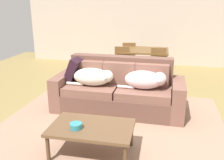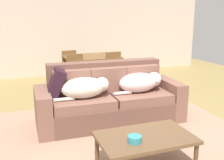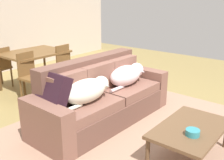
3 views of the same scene
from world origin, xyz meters
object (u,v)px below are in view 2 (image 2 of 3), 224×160
dog_on_left_cushion (85,88)px  coffee_table (145,139)px  dining_chair_near_left (77,73)px  dining_chair_near_right (115,71)px  couch (109,100)px  throw_pillow_by_left_arm (55,84)px  dining_chair_far_left (68,65)px  dining_table (92,59)px  dog_on_right_cushion (141,82)px  bowl_on_coffee_table (135,139)px

dog_on_left_cushion → coffee_table: dog_on_left_cushion is taller
coffee_table → dining_chair_near_left: size_ratio=1.18×
coffee_table → dining_chair_near_right: 3.10m
couch → coffee_table: couch is taller
throw_pillow_by_left_arm → dining_chair_far_left: (0.69, 2.55, -0.22)m
dining_table → dining_chair_near_right: bearing=-55.0°
throw_pillow_by_left_arm → dining_chair_far_left: throw_pillow_by_left_arm is taller
couch → dining_chair_near_left: couch is taller
dining_table → dining_chair_far_left: size_ratio=1.42×
couch → dog_on_left_cushion: (-0.43, -0.13, 0.28)m
dog_on_right_cushion → dining_table: dog_on_right_cushion is taller
dog_on_left_cushion → dining_chair_far_left: (0.26, 2.75, -0.17)m
throw_pillow_by_left_arm → bowl_on_coffee_table: (0.59, -1.64, -0.27)m
bowl_on_coffee_table → dining_chair_far_left: (0.09, 4.19, 0.05)m
couch → dining_chair_near_right: couch is taller
dining_chair_near_right → dining_chair_far_left: bearing=123.1°
dog_on_right_cushion → dining_chair_far_left: size_ratio=0.96×
couch → dog_on_left_cushion: bearing=-161.2°
dog_on_right_cushion → coffee_table: size_ratio=0.78×
bowl_on_coffee_table → dining_chair_near_left: 3.09m
dining_table → dining_chair_far_left: 0.75m
couch → dining_chair_far_left: (-0.17, 2.62, 0.11)m
bowl_on_coffee_table → dining_table: dining_table is taller
bowl_on_coffee_table → dining_chair_near_right: size_ratio=0.17×
dog_on_right_cushion → throw_pillow_by_left_arm: size_ratio=1.76×
dog_on_left_cushion → coffee_table: bearing=-74.2°
couch → coffee_table: bearing=-91.9°
throw_pillow_by_left_arm → coffee_table: throw_pillow_by_left_arm is taller
couch → dog_on_right_cushion: bearing=-13.0°
dog_on_right_cushion → dining_chair_near_left: dining_chair_near_left is taller
dining_table → dining_chair_near_right: (0.39, -0.55, -0.20)m
dog_on_left_cushion → throw_pillow_by_left_arm: 0.48m
dining_chair_near_left → dining_chair_far_left: size_ratio=1.05×
dog_on_right_cushion → bowl_on_coffee_table: bearing=-116.4°
dog_on_left_cushion → bowl_on_coffee_table: dog_on_left_cushion is taller
dining_chair_near_left → dining_chair_far_left: bearing=83.4°
throw_pillow_by_left_arm → dining_chair_far_left: size_ratio=0.54×
dining_chair_near_right → dining_chair_far_left: size_ratio=1.05×
throw_pillow_by_left_arm → dining_chair_near_left: 1.61m
dining_table → dining_chair_far_left: dining_chair_far_left is taller
couch → dining_table: size_ratio=1.92×
throw_pillow_by_left_arm → coffee_table: size_ratio=0.44×
coffee_table → bowl_on_coffee_table: size_ratio=6.86×
couch → dining_table: couch is taller
couch → bowl_on_coffee_table: size_ratio=15.12×
throw_pillow_by_left_arm → coffee_table: bearing=-63.5°
coffee_table → dining_table: size_ratio=0.87×
coffee_table → dining_chair_near_left: (-0.11, 3.00, 0.15)m
dog_on_left_cushion → dining_chair_far_left: size_ratio=0.99×
dog_on_right_cushion → dining_chair_near_left: 1.80m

